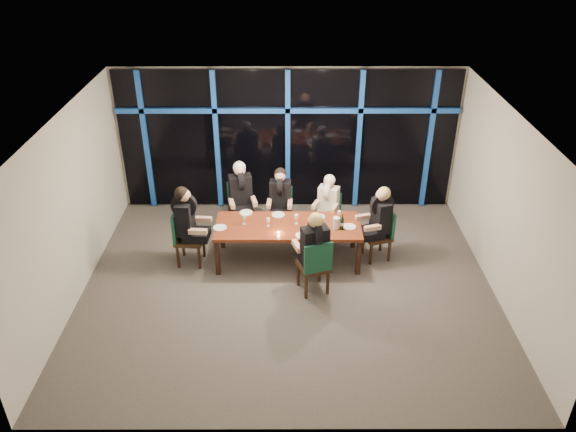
{
  "coord_description": "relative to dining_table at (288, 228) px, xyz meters",
  "views": [
    {
      "loc": [
        -0.02,
        -7.82,
        5.86
      ],
      "look_at": [
        0.0,
        0.6,
        1.05
      ],
      "focal_mm": 35.0,
      "sensor_mm": 36.0,
      "label": 1
    }
  ],
  "objects": [
    {
      "name": "diner_far_right",
      "position": [
        0.76,
        0.8,
        0.19
      ],
      "size": [
        0.56,
        0.62,
        0.88
      ],
      "rotation": [
        0.0,
        0.0,
        -0.37
      ],
      "color": "silver",
      "rests_on": "ground"
    },
    {
      "name": "wine_glass_e",
      "position": [
        0.93,
        0.23,
        0.18
      ],
      "size": [
        0.06,
        0.06,
        0.16
      ],
      "color": "white",
      "rests_on": "dining_table"
    },
    {
      "name": "diner_near_mid",
      "position": [
        0.42,
        -0.9,
        0.31
      ],
      "size": [
        0.62,
        0.71,
        1.01
      ],
      "rotation": [
        0.0,
        0.0,
        3.46
      ],
      "color": "black",
      "rests_on": "ground"
    },
    {
      "name": "plate_near_mid",
      "position": [
        0.24,
        -0.37,
        0.08
      ],
      "size": [
        0.24,
        0.24,
        0.01
      ],
      "primitive_type": "cylinder",
      "color": "white",
      "rests_on": "dining_table"
    },
    {
      "name": "chair_end_right",
      "position": [
        1.71,
        0.11,
        -0.13
      ],
      "size": [
        0.57,
        0.57,
        0.99
      ],
      "rotation": [
        0.0,
        0.0,
        5.0
      ],
      "color": "black",
      "rests_on": "ground"
    },
    {
      "name": "wine_glass_a",
      "position": [
        -0.35,
        -0.04,
        0.19
      ],
      "size": [
        0.06,
        0.06,
        0.16
      ],
      "color": "white",
      "rests_on": "dining_table"
    },
    {
      "name": "chair_far_mid",
      "position": [
        -0.14,
        1.0,
        -0.14
      ],
      "size": [
        0.47,
        0.47,
        0.96
      ],
      "rotation": [
        0.0,
        0.0,
        -0.06
      ],
      "color": "black",
      "rests_on": "ground"
    },
    {
      "name": "wine_glass_b",
      "position": [
        0.15,
        0.05,
        0.2
      ],
      "size": [
        0.07,
        0.07,
        0.18
      ],
      "color": "silver",
      "rests_on": "dining_table"
    },
    {
      "name": "diner_end_left",
      "position": [
        -1.77,
        -0.06,
        0.32
      ],
      "size": [
        0.67,
        0.54,
        1.02
      ],
      "rotation": [
        0.0,
        0.0,
        1.5
      ],
      "color": "black",
      "rests_on": "ground"
    },
    {
      "name": "window_wall",
      "position": [
        0.01,
        2.13,
        0.87
      ],
      "size": [
        6.86,
        0.43,
        2.94
      ],
      "color": "black",
      "rests_on": "ground"
    },
    {
      "name": "tea_light",
      "position": [
        -0.16,
        -0.28,
        0.08
      ],
      "size": [
        0.04,
        0.04,
        0.03
      ],
      "primitive_type": "cylinder",
      "color": "#FFAA4C",
      "rests_on": "dining_table"
    },
    {
      "name": "diner_far_mid",
      "position": [
        -0.15,
        0.92,
        0.24
      ],
      "size": [
        0.49,
        0.61,
        0.94
      ],
      "rotation": [
        0.0,
        0.0,
        -0.06
      ],
      "color": "black",
      "rests_on": "ground"
    },
    {
      "name": "diner_far_left",
      "position": [
        -0.91,
        0.99,
        0.3
      ],
      "size": [
        0.58,
        0.69,
        1.01
      ],
      "rotation": [
        0.0,
        0.0,
        0.23
      ],
      "color": "black",
      "rests_on": "ground"
    },
    {
      "name": "plate_end_right",
      "position": [
        1.09,
        -0.07,
        0.08
      ],
      "size": [
        0.24,
        0.24,
        0.01
      ],
      "primitive_type": "cylinder",
      "color": "white",
      "rests_on": "dining_table"
    },
    {
      "name": "dining_table",
      "position": [
        0.0,
        0.0,
        0.0
      ],
      "size": [
        2.6,
        1.0,
        0.75
      ],
      "color": "maroon",
      "rests_on": "ground"
    },
    {
      "name": "plate_far_mid",
      "position": [
        -0.18,
        0.36,
        0.08
      ],
      "size": [
        0.24,
        0.24,
        0.01
      ],
      "primitive_type": "cylinder",
      "color": "white",
      "rests_on": "dining_table"
    },
    {
      "name": "water_pitcher",
      "position": [
        0.85,
        -0.12,
        0.18
      ],
      "size": [
        0.14,
        0.12,
        0.22
      ],
      "rotation": [
        0.0,
        0.0,
        0.22
      ],
      "color": "silver",
      "rests_on": "dining_table"
    },
    {
      "name": "chair_end_left",
      "position": [
        -1.86,
        -0.05,
        -0.1
      ],
      "size": [
        0.52,
        0.52,
        1.05
      ],
      "rotation": [
        0.0,
        0.0,
        1.5
      ],
      "color": "black",
      "rests_on": "ground"
    },
    {
      "name": "chair_far_right",
      "position": [
        0.79,
        0.88,
        -0.17
      ],
      "size": [
        0.54,
        0.54,
        0.91
      ],
      "rotation": [
        0.0,
        0.0,
        -0.37
      ],
      "color": "black",
      "rests_on": "ground"
    },
    {
      "name": "chair_near_mid",
      "position": [
        0.45,
        -0.99,
        -0.1
      ],
      "size": [
        0.61,
        0.61,
        1.04
      ],
      "rotation": [
        0.0,
        0.0,
        3.46
      ],
      "color": "black",
      "rests_on": "ground"
    },
    {
      "name": "wine_glass_c",
      "position": [
        0.52,
        0.01,
        0.21
      ],
      "size": [
        0.07,
        0.07,
        0.19
      ],
      "color": "silver",
      "rests_on": "dining_table"
    },
    {
      "name": "chair_far_left",
      "position": [
        -0.93,
        1.08,
        -0.11
      ],
      "size": [
        0.58,
        0.58,
        1.03
      ],
      "rotation": [
        0.0,
        0.0,
        0.23
      ],
      "color": "black",
      "rests_on": "ground"
    },
    {
      "name": "wine_glass_d",
      "position": [
        -0.78,
        0.04,
        0.21
      ],
      "size": [
        0.08,
        0.08,
        0.2
      ],
      "color": "white",
      "rests_on": "dining_table"
    },
    {
      "name": "plate_far_right",
      "position": [
        0.56,
        0.28,
        0.08
      ],
      "size": [
        0.24,
        0.24,
        0.01
      ],
      "primitive_type": "cylinder",
      "color": "white",
      "rests_on": "dining_table"
    },
    {
      "name": "room",
      "position": [
        0.0,
        -0.8,
        1.34
      ],
      "size": [
        7.04,
        7.0,
        3.02
      ],
      "color": "#5B5550",
      "rests_on": "ground"
    },
    {
      "name": "plate_far_left",
      "position": [
        -0.78,
        0.44,
        0.08
      ],
      "size": [
        0.24,
        0.24,
        0.01
      ],
      "primitive_type": "cylinder",
      "color": "white",
      "rests_on": "dining_table"
    },
    {
      "name": "wine_bottle",
      "position": [
        0.95,
        -0.14,
        0.18
      ],
      "size": [
        0.07,
        0.07,
        0.29
      ],
      "rotation": [
        0.0,
        0.0,
        -0.04
      ],
      "color": "black",
      "rests_on": "dining_table"
    },
    {
      "name": "diner_end_right",
      "position": [
        1.63,
        0.09,
        0.26
      ],
      "size": [
        0.67,
        0.58,
        0.96
      ],
      "rotation": [
        0.0,
        0.0,
        5.0
      ],
      "color": "black",
      "rests_on": "ground"
    },
    {
      "name": "plate_end_left",
      "position": [
        -1.21,
        -0.1,
        0.08
      ],
      "size": [
        0.24,
        0.24,
        0.01
      ],
      "primitive_type": "cylinder",
      "color": "white",
      "rests_on": "dining_table"
    }
  ]
}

